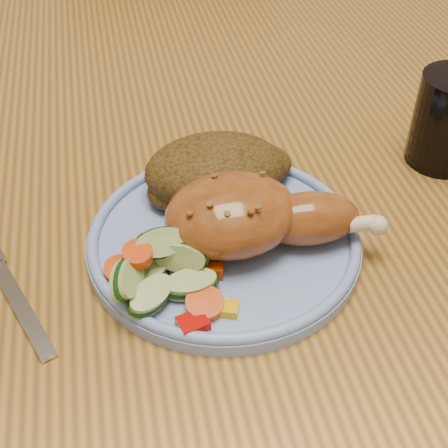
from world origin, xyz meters
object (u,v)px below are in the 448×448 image
object	(u,v)px
chair_far	(184,101)
fork	(10,288)
plate	(224,242)
dining_table	(270,252)

from	to	relation	value
chair_far	fork	xyz separation A→B (m)	(-0.25, -0.71, 0.26)
plate	fork	bearing A→B (deg)	-175.19
dining_table	plate	bearing A→B (deg)	-133.77
dining_table	fork	bearing A→B (deg)	-161.58
chair_far	dining_table	bearing A→B (deg)	-90.00
chair_far	plate	bearing A→B (deg)	-95.29
chair_far	fork	distance (m)	0.79
dining_table	chair_far	size ratio (longest dim) A/B	1.54
dining_table	chair_far	distance (m)	0.65
chair_far	plate	distance (m)	0.74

